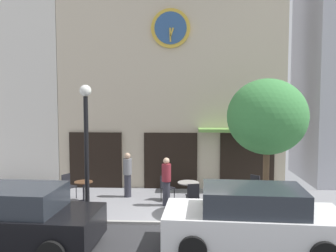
# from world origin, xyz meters

# --- Properties ---
(ground_plane) EXTENTS (27.30, 9.61, 0.13)m
(ground_plane) POSITION_xyz_m (0.00, -0.53, -0.02)
(ground_plane) COLOR gray
(clock_building) EXTENTS (9.30, 3.54, 11.38)m
(clock_building) POSITION_xyz_m (-0.71, 5.40, 5.85)
(clock_building) COLOR beige
(clock_building) RESTS_ON ground_plane
(neighbor_building_left) EXTENTS (6.28, 4.17, 11.53)m
(neighbor_building_left) POSITION_xyz_m (-8.52, 6.35, 5.77)
(neighbor_building_left) COLOR silver
(neighbor_building_left) RESTS_ON ground_plane
(street_lamp) EXTENTS (0.36, 0.36, 4.12)m
(street_lamp) POSITION_xyz_m (-3.19, 0.69, 2.09)
(street_lamp) COLOR black
(street_lamp) RESTS_ON ground_plane
(street_tree) EXTENTS (2.49, 2.24, 4.31)m
(street_tree) POSITION_xyz_m (2.43, 1.00, 3.12)
(street_tree) COLOR brown
(street_tree) RESTS_ON ground_plane
(cafe_table_rightmost) EXTENTS (0.65, 0.65, 0.74)m
(cafe_table_rightmost) POSITION_xyz_m (-3.74, 2.17, 0.50)
(cafe_table_rightmost) COLOR black
(cafe_table_rightmost) RESTS_ON ground_plane
(cafe_table_center) EXTENTS (0.75, 0.75, 0.75)m
(cafe_table_center) POSITION_xyz_m (-0.00, 2.21, 0.54)
(cafe_table_center) COLOR black
(cafe_table_center) RESTS_ON ground_plane
(cafe_table_near_curb) EXTENTS (0.69, 0.69, 0.76)m
(cafe_table_near_curb) POSITION_xyz_m (1.65, 2.22, 0.53)
(cafe_table_near_curb) COLOR black
(cafe_table_near_curb) RESTS_ON ground_plane
(cafe_chair_outer) EXTENTS (0.54, 0.54, 0.90)m
(cafe_chair_outer) POSITION_xyz_m (-4.44, 2.56, 0.53)
(cafe_chair_outer) COLOR black
(cafe_chair_outer) RESTS_ON ground_plane
(cafe_chair_corner) EXTENTS (0.56, 0.56, 0.90)m
(cafe_chair_corner) POSITION_xyz_m (-0.81, 2.55, 0.53)
(cafe_chair_corner) COLOR black
(cafe_chair_corner) RESTS_ON ground_plane
(cafe_chair_facing_wall) EXTENTS (0.47, 0.47, 0.90)m
(cafe_chair_facing_wall) POSITION_xyz_m (0.15, 1.41, 0.53)
(cafe_chair_facing_wall) COLOR black
(cafe_chair_facing_wall) RESTS_ON ground_plane
(cafe_chair_under_awning) EXTENTS (0.48, 0.48, 0.90)m
(cafe_chair_under_awning) POSITION_xyz_m (1.32, 1.52, 0.53)
(cafe_chair_under_awning) COLOR black
(cafe_chair_under_awning) RESTS_ON ground_plane
(cafe_chair_near_lamp) EXTENTS (0.57, 0.57, 0.90)m
(cafe_chair_near_lamp) POSITION_xyz_m (2.38, 2.71, 0.53)
(cafe_chair_near_lamp) COLOR black
(cafe_chair_near_lamp) RESTS_ON ground_plane
(pedestrian_maroon) EXTENTS (0.42, 0.42, 1.67)m
(pedestrian_maroon) POSITION_xyz_m (-0.76, 1.88, 0.86)
(pedestrian_maroon) COLOR #2D2D38
(pedestrian_maroon) RESTS_ON ground_plane
(pedestrian_grey) EXTENTS (0.33, 0.33, 1.67)m
(pedestrian_grey) POSITION_xyz_m (-2.27, 2.89, 0.86)
(pedestrian_grey) COLOR #2D2D38
(pedestrian_grey) RESTS_ON ground_plane
(parked_car_black) EXTENTS (4.39, 2.19, 1.55)m
(parked_car_black) POSITION_xyz_m (-4.37, -1.86, 0.76)
(parked_car_black) COLOR black
(parked_car_black) RESTS_ON ground_plane
(parked_car_white) EXTENTS (4.40, 2.22, 1.55)m
(parked_car_white) POSITION_xyz_m (1.54, -1.60, 0.76)
(parked_car_white) COLOR white
(parked_car_white) RESTS_ON ground_plane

